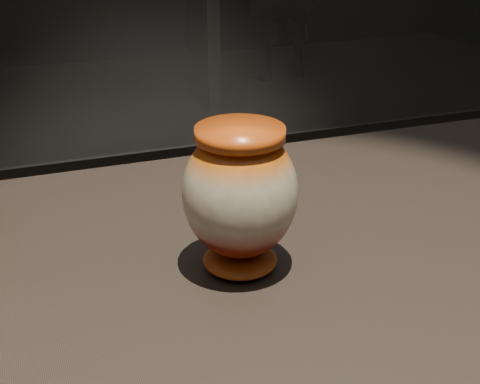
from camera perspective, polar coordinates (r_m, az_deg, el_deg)
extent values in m
cube|color=black|center=(0.84, -7.29, -9.37)|extent=(2.00, 0.80, 0.05)
ellipsoid|color=maroon|center=(0.85, 0.00, -5.77)|extent=(0.10, 0.10, 0.03)
ellipsoid|color=beige|center=(0.80, 0.00, -0.07)|extent=(0.15, 0.15, 0.16)
cylinder|color=orange|center=(0.78, 0.00, 5.01)|extent=(0.11, 0.11, 0.01)
cube|color=black|center=(4.52, -3.23, 12.86)|extent=(0.08, 0.50, 0.85)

